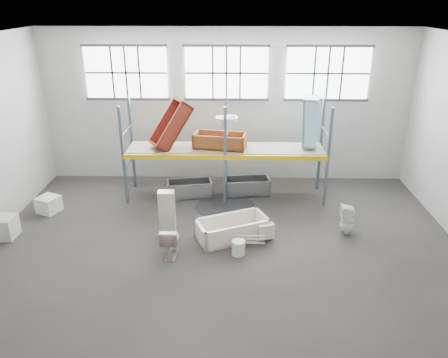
{
  "coord_description": "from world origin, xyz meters",
  "views": [
    {
      "loc": [
        0.24,
        -9.15,
        5.88
      ],
      "look_at": [
        0.0,
        1.5,
        1.4
      ],
      "focal_mm": 35.16,
      "sensor_mm": 36.0,
      "label": 1
    }
  ],
  "objects_px": {
    "toilet_white": "(347,220)",
    "bucket": "(238,248)",
    "bathtub_beige": "(232,229)",
    "toilet_beige": "(171,240)",
    "steel_tub_left": "(190,189)",
    "blue_tub_upright": "(311,122)",
    "rust_tub_flat": "(220,141)",
    "steel_tub_right": "(247,186)",
    "cistern_tall": "(167,214)",
    "carton_near": "(3,227)"
  },
  "relations": [
    {
      "from": "toilet_white",
      "to": "bucket",
      "type": "distance_m",
      "value": 3.09
    },
    {
      "from": "bathtub_beige",
      "to": "toilet_beige",
      "type": "xyz_separation_m",
      "value": [
        -1.49,
        -0.83,
        0.12
      ]
    },
    {
      "from": "steel_tub_left",
      "to": "blue_tub_upright",
      "type": "distance_m",
      "value": 4.25
    },
    {
      "from": "bathtub_beige",
      "to": "blue_tub_upright",
      "type": "xyz_separation_m",
      "value": [
        2.31,
        2.7,
        2.13
      ]
    },
    {
      "from": "toilet_white",
      "to": "steel_tub_left",
      "type": "relative_size",
      "value": 0.6
    },
    {
      "from": "bathtub_beige",
      "to": "toilet_beige",
      "type": "bearing_deg",
      "value": -174.55
    },
    {
      "from": "bathtub_beige",
      "to": "rust_tub_flat",
      "type": "height_order",
      "value": "rust_tub_flat"
    },
    {
      "from": "steel_tub_right",
      "to": "bucket",
      "type": "xyz_separation_m",
      "value": [
        -0.3,
        -3.6,
        -0.07
      ]
    },
    {
      "from": "toilet_beige",
      "to": "blue_tub_upright",
      "type": "distance_m",
      "value": 5.56
    },
    {
      "from": "steel_tub_right",
      "to": "blue_tub_upright",
      "type": "bearing_deg",
      "value": -3.03
    },
    {
      "from": "cistern_tall",
      "to": "bucket",
      "type": "relative_size",
      "value": 3.41
    },
    {
      "from": "cistern_tall",
      "to": "bucket",
      "type": "xyz_separation_m",
      "value": [
        1.85,
        -0.87,
        -0.45
      ]
    },
    {
      "from": "toilet_beige",
      "to": "carton_near",
      "type": "relative_size",
      "value": 1.17
    },
    {
      "from": "carton_near",
      "to": "blue_tub_upright",
      "type": "bearing_deg",
      "value": 18.53
    },
    {
      "from": "toilet_white",
      "to": "steel_tub_right",
      "type": "relative_size",
      "value": 0.59
    },
    {
      "from": "blue_tub_upright",
      "to": "bucket",
      "type": "xyz_separation_m",
      "value": [
        -2.15,
        -3.5,
        -2.21
      ]
    },
    {
      "from": "blue_tub_upright",
      "to": "rust_tub_flat",
      "type": "bearing_deg",
      "value": -178.78
    },
    {
      "from": "toilet_beige",
      "to": "blue_tub_upright",
      "type": "bearing_deg",
      "value": -135.12
    },
    {
      "from": "cistern_tall",
      "to": "steel_tub_right",
      "type": "bearing_deg",
      "value": 49.32
    },
    {
      "from": "toilet_beige",
      "to": "carton_near",
      "type": "distance_m",
      "value": 4.58
    },
    {
      "from": "bathtub_beige",
      "to": "bucket",
      "type": "bearing_deg",
      "value": -102.52
    },
    {
      "from": "cistern_tall",
      "to": "rust_tub_flat",
      "type": "xyz_separation_m",
      "value": [
        1.29,
        2.57,
        1.18
      ]
    },
    {
      "from": "bathtub_beige",
      "to": "steel_tub_left",
      "type": "bearing_deg",
      "value": 94.14
    },
    {
      "from": "toilet_white",
      "to": "steel_tub_left",
      "type": "distance_m",
      "value": 4.95
    },
    {
      "from": "steel_tub_right",
      "to": "rust_tub_flat",
      "type": "xyz_separation_m",
      "value": [
        -0.86,
        -0.15,
        1.56
      ]
    },
    {
      "from": "steel_tub_left",
      "to": "carton_near",
      "type": "bearing_deg",
      "value": -150.37
    },
    {
      "from": "bathtub_beige",
      "to": "carton_near",
      "type": "xyz_separation_m",
      "value": [
        -6.0,
        -0.08,
        0.02
      ]
    },
    {
      "from": "cistern_tall",
      "to": "carton_near",
      "type": "bearing_deg",
      "value": 179.65
    },
    {
      "from": "steel_tub_right",
      "to": "blue_tub_upright",
      "type": "distance_m",
      "value": 2.82
    },
    {
      "from": "steel_tub_right",
      "to": "bucket",
      "type": "distance_m",
      "value": 3.61
    },
    {
      "from": "bathtub_beige",
      "to": "cistern_tall",
      "type": "distance_m",
      "value": 1.73
    },
    {
      "from": "cistern_tall",
      "to": "steel_tub_left",
      "type": "distance_m",
      "value": 2.54
    },
    {
      "from": "bucket",
      "to": "carton_near",
      "type": "distance_m",
      "value": 6.2
    },
    {
      "from": "cistern_tall",
      "to": "steel_tub_left",
      "type": "bearing_deg",
      "value": 79.97
    },
    {
      "from": "rust_tub_flat",
      "to": "carton_near",
      "type": "height_order",
      "value": "rust_tub_flat"
    },
    {
      "from": "cistern_tall",
      "to": "blue_tub_upright",
      "type": "bearing_deg",
      "value": 30.96
    },
    {
      "from": "bathtub_beige",
      "to": "toilet_beige",
      "type": "relative_size",
      "value": 2.34
    },
    {
      "from": "bathtub_beige",
      "to": "cistern_tall",
      "type": "bearing_deg",
      "value": 153.74
    },
    {
      "from": "steel_tub_left",
      "to": "rust_tub_flat",
      "type": "distance_m",
      "value": 1.84
    },
    {
      "from": "bucket",
      "to": "carton_near",
      "type": "relative_size",
      "value": 0.56
    },
    {
      "from": "steel_tub_right",
      "to": "toilet_white",
      "type": "bearing_deg",
      "value": -44.3
    },
    {
      "from": "steel_tub_right",
      "to": "carton_near",
      "type": "xyz_separation_m",
      "value": [
        -6.47,
        -2.88,
        0.03
      ]
    },
    {
      "from": "blue_tub_upright",
      "to": "bucket",
      "type": "distance_m",
      "value": 4.66
    },
    {
      "from": "toilet_white",
      "to": "carton_near",
      "type": "bearing_deg",
      "value": -87.78
    },
    {
      "from": "steel_tub_left",
      "to": "bucket",
      "type": "xyz_separation_m",
      "value": [
        1.52,
        -3.36,
        -0.07
      ]
    },
    {
      "from": "toilet_beige",
      "to": "carton_near",
      "type": "bearing_deg",
      "value": -7.56
    },
    {
      "from": "bathtub_beige",
      "to": "steel_tub_left",
      "type": "xyz_separation_m",
      "value": [
        -1.36,
        2.56,
        -0.01
      ]
    },
    {
      "from": "toilet_beige",
      "to": "blue_tub_upright",
      "type": "xyz_separation_m",
      "value": [
        3.79,
        3.54,
        2.0
      ]
    },
    {
      "from": "toilet_white",
      "to": "steel_tub_right",
      "type": "distance_m",
      "value": 3.6
    },
    {
      "from": "blue_tub_upright",
      "to": "carton_near",
      "type": "height_order",
      "value": "blue_tub_upright"
    }
  ]
}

